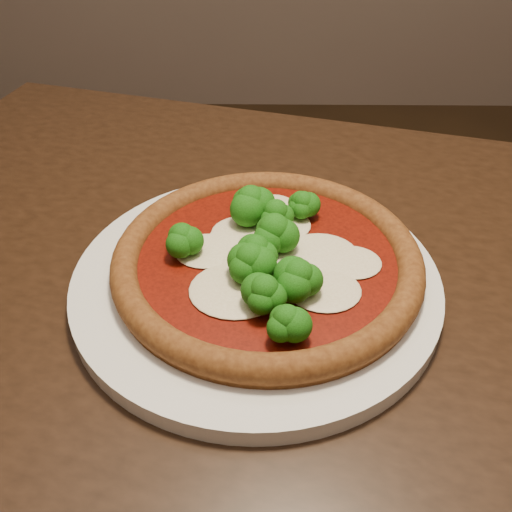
{
  "coord_description": "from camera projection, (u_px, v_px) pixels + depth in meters",
  "views": [
    {
      "loc": [
        -0.08,
        -0.53,
        1.13
      ],
      "look_at": [
        -0.08,
        -0.11,
        0.79
      ],
      "focal_mm": 40.0,
      "sensor_mm": 36.0,
      "label": 1
    }
  ],
  "objects": [
    {
      "name": "dining_table",
      "position": [
        317.0,
        346.0,
        0.65
      ],
      "size": [
        1.31,
        0.99,
        0.75
      ],
      "rotation": [
        0.0,
        0.0,
        -0.27
      ],
      "color": "black",
      "rests_on": "floor"
    },
    {
      "name": "plate",
      "position": [
        256.0,
        280.0,
        0.56
      ],
      "size": [
        0.36,
        0.36,
        0.02
      ],
      "primitive_type": "cylinder",
      "color": "silver",
      "rests_on": "dining_table"
    },
    {
      "name": "pizza",
      "position": [
        267.0,
        257.0,
        0.55
      ],
      "size": [
        0.3,
        0.3,
        0.06
      ],
      "rotation": [
        0.0,
        0.0,
        -0.16
      ],
      "color": "brown",
      "rests_on": "plate"
    }
  ]
}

